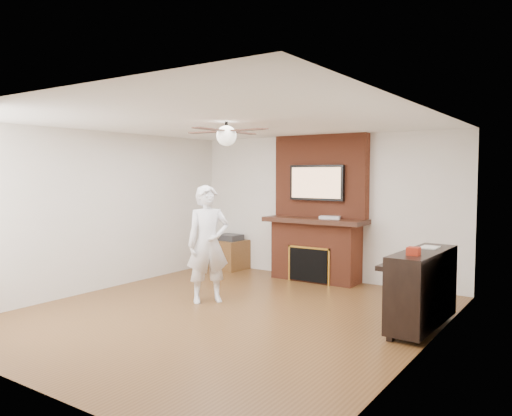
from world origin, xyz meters
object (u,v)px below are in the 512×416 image
Objects in this scene: fireplace at (317,223)px; person at (208,244)px; piano at (422,287)px; side_table at (230,253)px.

person is at bearing -105.20° from fireplace.
piano is at bearing -42.62° from person.
person reaches higher than piano.
side_table is 4.45m from piano.
person is (-0.60, -2.21, -0.16)m from fireplace.
fireplace reaches higher than person.
piano is (4.12, -1.66, 0.19)m from side_table.
person is 2.50× the size of side_table.
fireplace is at bearing 144.96° from piano.
side_table is at bearing 68.05° from person.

